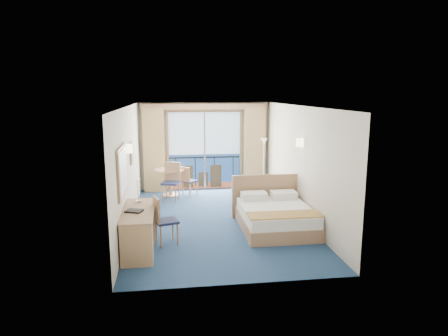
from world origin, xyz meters
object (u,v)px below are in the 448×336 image
(desk, at_px, (137,236))
(desk_chair, at_px, (162,218))
(armchair, at_px, (260,189))
(table_chair_b, at_px, (171,179))
(nightstand, at_px, (283,201))
(floor_lamp, at_px, (264,151))
(table_chair_a, at_px, (188,179))
(bed, at_px, (275,216))
(round_table, at_px, (170,176))

(desk, xyz_separation_m, desk_chair, (0.44, 0.68, 0.11))
(armchair, height_order, table_chair_b, table_chair_b)
(nightstand, distance_m, armchair, 1.11)
(floor_lamp, bearing_deg, table_chair_a, -173.97)
(floor_lamp, distance_m, table_chair_a, 2.47)
(nightstand, distance_m, desk_chair, 3.60)
(bed, bearing_deg, table_chair_a, 119.22)
(armchair, bearing_deg, desk_chair, 35.73)
(table_chair_b, bearing_deg, desk_chair, -77.54)
(armchair, xyz_separation_m, floor_lamp, (0.37, 1.11, 0.90))
(table_chair_a, bearing_deg, floor_lamp, -123.44)
(desk, distance_m, round_table, 4.55)
(desk, bearing_deg, bed, 23.82)
(bed, relative_size, desk, 1.15)
(desk, height_order, desk_chair, desk_chair)
(nightstand, bearing_deg, desk, -143.36)
(bed, height_order, desk_chair, bed)
(floor_lamp, bearing_deg, bed, -99.04)
(nightstand, relative_size, table_chair_b, 0.49)
(round_table, distance_m, table_chair_a, 0.52)
(desk, bearing_deg, table_chair_b, 80.93)
(desk, distance_m, table_chair_b, 4.09)
(desk_chair, bearing_deg, desk, 131.15)
(table_chair_b, bearing_deg, floor_lamp, 29.79)
(table_chair_b, bearing_deg, bed, -34.50)
(desk_chair, bearing_deg, table_chair_b, -19.36)
(armchair, xyz_separation_m, table_chair_a, (-1.97, 0.86, 0.15))
(armchair, height_order, floor_lamp, floor_lamp)
(nightstand, relative_size, desk, 0.30)
(armchair, distance_m, desk, 4.76)
(desk, bearing_deg, armchair, 49.53)
(nightstand, relative_size, armchair, 0.70)
(bed, bearing_deg, armchair, 85.68)
(desk, height_order, table_chair_b, table_chair_b)
(desk_chair, distance_m, table_chair_a, 3.87)
(bed, relative_size, table_chair_a, 2.29)
(desk, height_order, round_table, desk)
(nightstand, bearing_deg, bed, -113.40)
(nightstand, bearing_deg, table_chair_b, 152.87)
(bed, bearing_deg, floor_lamp, 80.96)
(floor_lamp, bearing_deg, nightstand, -89.62)
(table_chair_a, bearing_deg, armchair, -153.16)
(table_chair_a, bearing_deg, round_table, 47.96)
(bed, distance_m, nightstand, 1.42)
(nightstand, height_order, floor_lamp, floor_lamp)
(round_table, xyz_separation_m, table_chair_b, (0.03, -0.47, -0.00))
(nightstand, relative_size, round_table, 0.59)
(desk, distance_m, desk_chair, 0.81)
(armchair, bearing_deg, floor_lamp, -120.82)
(desk_chair, bearing_deg, armchair, -57.85)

